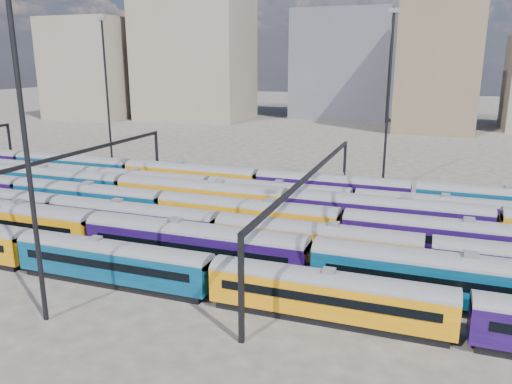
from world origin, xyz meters
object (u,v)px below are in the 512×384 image
(rake_0, at_px, (328,290))
(rake_1, at_px, (94,228))
(rake_2, at_px, (218,227))
(mast_2, at_px, (24,135))

(rake_0, xyz_separation_m, rake_1, (-24.42, 5.00, 0.42))
(rake_2, bearing_deg, mast_2, -111.32)
(rake_2, xyz_separation_m, mast_2, (-6.63, -17.00, 11.39))
(rake_2, bearing_deg, rake_1, -155.77)
(rake_2, bearing_deg, rake_0, -36.90)
(rake_0, distance_m, mast_2, 24.10)
(rake_1, xyz_separation_m, mast_2, (4.47, -12.00, 11.14))
(mast_2, bearing_deg, rake_0, 19.33)
(rake_1, bearing_deg, rake_0, -11.57)
(rake_1, height_order, mast_2, mast_2)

